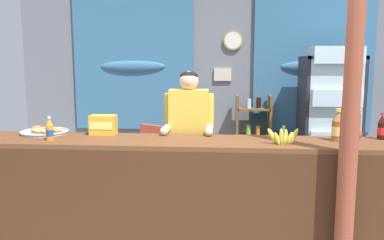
% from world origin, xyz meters
% --- Properties ---
extents(ground_plane, '(7.40, 7.40, 0.00)m').
position_xyz_m(ground_plane, '(0.00, 1.04, 0.00)').
color(ground_plane, gray).
extents(back_wall_curtained, '(5.53, 0.22, 2.69)m').
position_xyz_m(back_wall_curtained, '(0.01, 2.66, 1.40)').
color(back_wall_curtained, slate).
rests_on(back_wall_curtained, ground).
extents(stall_counter, '(4.23, 0.59, 0.98)m').
position_xyz_m(stall_counter, '(-0.09, 0.33, 0.61)').
color(stall_counter, brown).
rests_on(stall_counter, ground).
extents(timber_post, '(0.16, 0.14, 2.62)m').
position_xyz_m(timber_post, '(1.08, 0.05, 1.26)').
color(timber_post, brown).
rests_on(timber_post, ground).
extents(drink_fridge, '(0.69, 0.67, 1.85)m').
position_xyz_m(drink_fridge, '(1.45, 2.04, 1.01)').
color(drink_fridge, '#232328').
rests_on(drink_fridge, ground).
extents(bottle_shelf_rack, '(0.48, 0.28, 1.22)m').
position_xyz_m(bottle_shelf_rack, '(0.53, 2.38, 0.64)').
color(bottle_shelf_rack, brown).
rests_on(bottle_shelf_rack, ground).
extents(plastic_lawn_chair, '(0.62, 0.62, 0.86)m').
position_xyz_m(plastic_lawn_chair, '(-0.86, 1.91, 0.49)').
color(plastic_lawn_chair, '#E5563D').
rests_on(plastic_lawn_chair, ground).
extents(shopkeeper, '(0.50, 0.42, 1.58)m').
position_xyz_m(shopkeeper, '(-0.21, 0.92, 0.99)').
color(shopkeeper, '#28282D').
rests_on(shopkeeper, ground).
extents(soda_bottle_iced_tea, '(0.10, 0.10, 0.29)m').
position_xyz_m(soda_bottle_iced_tea, '(1.12, 0.52, 1.10)').
color(soda_bottle_iced_tea, brown).
rests_on(soda_bottle_iced_tea, stall_counter).
extents(soda_bottle_cola, '(0.07, 0.07, 0.24)m').
position_xyz_m(soda_bottle_cola, '(1.54, 0.63, 1.08)').
color(soda_bottle_cola, black).
rests_on(soda_bottle_cola, stall_counter).
extents(soda_bottle_orange_soda, '(0.06, 0.06, 0.21)m').
position_xyz_m(soda_bottle_orange_soda, '(-1.39, 0.35, 1.07)').
color(soda_bottle_orange_soda, orange).
rests_on(soda_bottle_orange_soda, stall_counter).
extents(snack_box_choco_powder, '(0.24, 0.15, 0.18)m').
position_xyz_m(snack_box_choco_powder, '(-1.00, 0.66, 1.07)').
color(snack_box_choco_powder, gold).
rests_on(snack_box_choco_powder, stall_counter).
extents(pastry_tray, '(0.45, 0.45, 0.07)m').
position_xyz_m(pastry_tray, '(-1.58, 0.66, 1.00)').
color(pastry_tray, '#BCBCC1').
rests_on(pastry_tray, stall_counter).
extents(banana_bunch, '(0.28, 0.07, 0.16)m').
position_xyz_m(banana_bunch, '(0.63, 0.34, 1.04)').
color(banana_bunch, '#DBCC42').
rests_on(banana_bunch, stall_counter).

